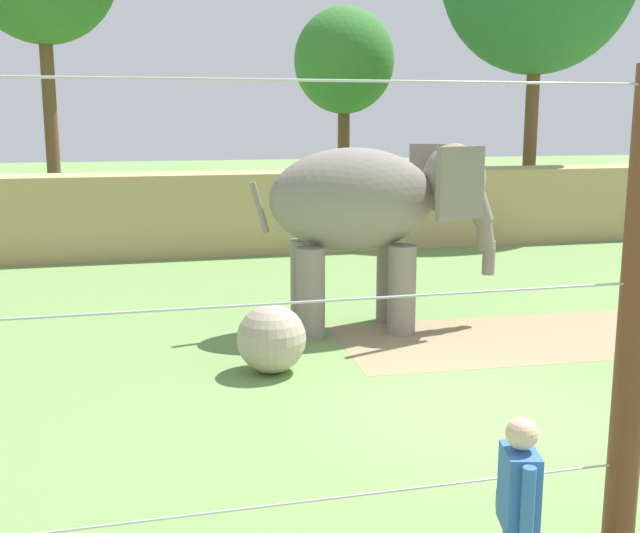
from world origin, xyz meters
name	(u,v)px	position (x,y,z in m)	size (l,w,h in m)	color
ground_plane	(473,411)	(0.00, 0.00, 0.00)	(120.00, 120.00, 0.00)	#6B8E4C
dirt_patch	(524,337)	(2.26, 2.86, 0.00)	(6.24, 2.84, 0.01)	#937F5B
embankment_wall	(281,211)	(0.00, 12.67, 1.09)	(36.00, 1.80, 2.18)	tan
elephant	(372,208)	(-0.08, 4.08, 2.13)	(4.34, 1.92, 3.22)	gray
enrichment_ball	(271,339)	(-2.20, 2.12, 0.50)	(1.01, 1.01, 1.01)	tan
zookeeper	(517,520)	(-1.61, -4.09, 0.93)	(0.30, 0.59, 1.67)	#33384C
tree_right_of_centre	(344,62)	(3.70, 19.38, 5.64)	(3.64, 3.64, 7.61)	brown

